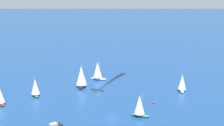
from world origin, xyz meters
TOP-DOWN VIEW (x-y plane):
  - ground_plane at (0.00, 0.00)m, footprint 2000.00×2000.00m
  - sailboat_near_centre at (0.30, -41.33)m, footprint 7.35×10.05m
  - sailboat_far_port at (40.31, -30.57)m, footprint 5.24×7.53m
  - sailboat_far_stbd at (-12.39, -52.16)m, footprint 8.60×7.31m
  - sailboat_inshore at (24.32, -36.59)m, footprint 4.35×7.40m
  - sailboat_ahead at (-44.23, -16.54)m, footprint 5.49×7.50m
  - sailboat_mid_cluster at (-10.31, 3.41)m, footprint 7.15×6.53m
  - marker_buoy at (-22.57, -7.16)m, footprint 1.10×1.10m

SIDE VIEW (x-z plane):
  - ground_plane at x=0.00m, z-range 0.00..0.00m
  - marker_buoy at x=-22.57m, z-range -0.66..1.44m
  - sailboat_inshore at x=24.32m, z-range -0.41..8.94m
  - sailboat_far_port at x=40.31m, z-range -0.41..9.01m
  - sailboat_ahead at x=-44.23m, z-range -0.41..9.09m
  - sailboat_mid_cluster at x=-10.31m, z-range -0.43..9.35m
  - sailboat_far_stbd at x=-12.39m, z-range -0.50..10.94m
  - sailboat_near_centre at x=0.30m, z-range -0.55..12.19m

